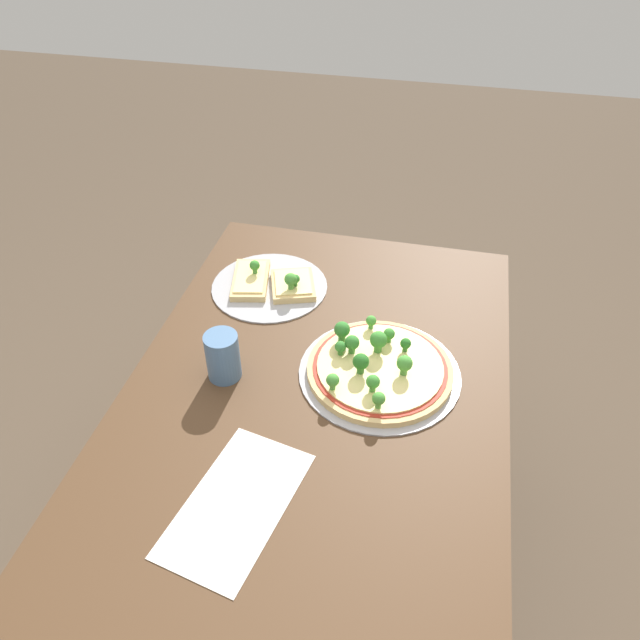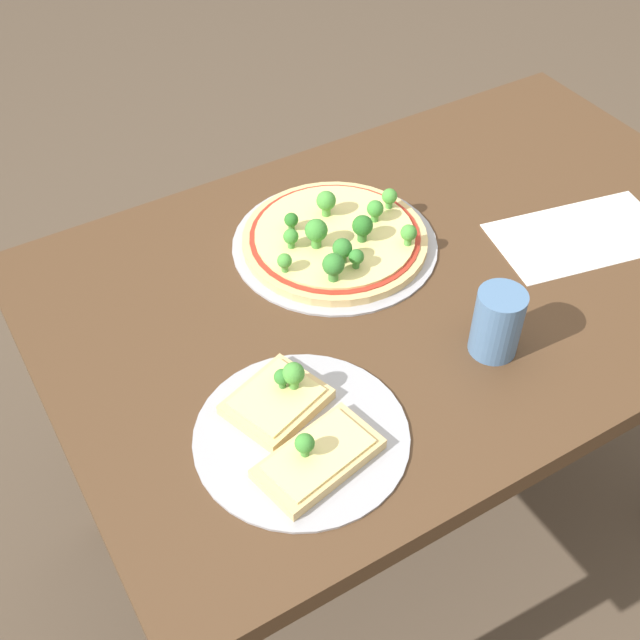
% 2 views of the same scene
% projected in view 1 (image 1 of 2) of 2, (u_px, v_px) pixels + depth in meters
% --- Properties ---
extents(ground_plane, '(8.00, 8.00, 0.00)m').
position_uv_depth(ground_plane, '(316.00, 581.00, 1.69)').
color(ground_plane, brown).
extents(dining_table, '(1.17, 0.75, 0.73)m').
position_uv_depth(dining_table, '(314.00, 430.00, 1.29)').
color(dining_table, '#4C331E').
rests_on(dining_table, ground_plane).
extents(pizza_tray_whole, '(0.33, 0.33, 0.07)m').
position_uv_depth(pizza_tray_whole, '(378.00, 368.00, 1.26)').
color(pizza_tray_whole, '#A3A3A8').
rests_on(pizza_tray_whole, dining_table).
extents(pizza_tray_slice, '(0.28, 0.28, 0.06)m').
position_uv_depth(pizza_tray_slice, '(271.00, 283.00, 1.48)').
color(pizza_tray_slice, '#A3A3A8').
rests_on(pizza_tray_slice, dining_table).
extents(drinking_cup, '(0.07, 0.07, 0.10)m').
position_uv_depth(drinking_cup, '(223.00, 356.00, 1.23)').
color(drinking_cup, '#4C7099').
rests_on(drinking_cup, dining_table).
extents(paper_menu, '(0.31, 0.21, 0.00)m').
position_uv_depth(paper_menu, '(237.00, 504.00, 1.03)').
color(paper_menu, white).
rests_on(paper_menu, dining_table).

